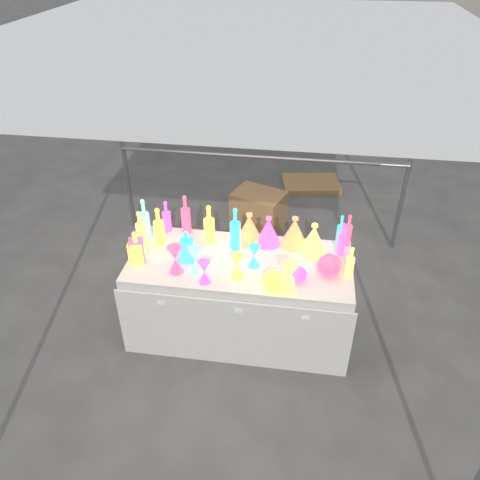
# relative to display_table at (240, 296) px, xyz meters

# --- Properties ---
(ground) EXTENTS (80.00, 80.00, 0.00)m
(ground) POSITION_rel_display_table_xyz_m (-0.00, 0.01, -0.37)
(ground) COLOR #62605A
(ground) RESTS_ON ground
(canopy_tent) EXTENTS (3.15, 3.15, 2.46)m
(canopy_tent) POSITION_rel_display_table_xyz_m (-0.00, 0.02, 2.01)
(canopy_tent) COLOR gray
(canopy_tent) RESTS_ON ground
(display_table) EXTENTS (1.84, 0.83, 0.75)m
(display_table) POSITION_rel_display_table_xyz_m (0.00, 0.00, 0.00)
(display_table) COLOR silver
(display_table) RESTS_ON ground
(cardboard_box_closed) EXTENTS (0.68, 0.59, 0.42)m
(cardboard_box_closed) POSITION_rel_display_table_xyz_m (-0.04, 1.77, -0.17)
(cardboard_box_closed) COLOR #A47A4A
(cardboard_box_closed) RESTS_ON ground
(cardboard_box_flat) EXTENTS (0.83, 0.65, 0.06)m
(cardboard_box_flat) POSITION_rel_display_table_xyz_m (0.57, 2.85, -0.34)
(cardboard_box_flat) COLOR #A47A4A
(cardboard_box_flat) RESTS_ON ground
(bottle_0) EXTENTS (0.11, 0.11, 0.35)m
(bottle_0) POSITION_rel_display_table_xyz_m (-0.70, 0.15, 0.55)
(bottle_0) COLOR red
(bottle_0) RESTS_ON display_table
(bottle_1) EXTENTS (0.09, 0.09, 0.36)m
(bottle_1) POSITION_rel_display_table_xyz_m (-0.85, 0.23, 0.55)
(bottle_1) COLOR #1A902E
(bottle_1) RESTS_ON display_table
(bottle_2) EXTENTS (0.08, 0.08, 0.36)m
(bottle_2) POSITION_rel_display_table_xyz_m (-0.53, 0.36, 0.56)
(bottle_2) COLOR #DB4817
(bottle_2) RESTS_ON display_table
(bottle_3) EXTENTS (0.10, 0.10, 0.29)m
(bottle_3) POSITION_rel_display_table_xyz_m (-0.70, 0.36, 0.52)
(bottle_3) COLOR #1B5F9F
(bottle_3) RESTS_ON display_table
(bottle_4) EXTENTS (0.10, 0.10, 0.33)m
(bottle_4) POSITION_rel_display_table_xyz_m (-0.85, 0.11, 0.54)
(bottle_4) COLOR #115B6D
(bottle_4) RESTS_ON display_table
(bottle_5) EXTENTS (0.09, 0.09, 0.38)m
(bottle_5) POSITION_rel_display_table_xyz_m (-0.85, 0.23, 0.56)
(bottle_5) COLOR #AC226E
(bottle_5) RESTS_ON display_table
(bottle_6) EXTENTS (0.11, 0.11, 0.35)m
(bottle_6) POSITION_rel_display_table_xyz_m (-0.29, 0.24, 0.55)
(bottle_6) COLOR red
(bottle_6) RESTS_ON display_table
(bottle_7) EXTENTS (0.10, 0.10, 0.38)m
(bottle_7) POSITION_rel_display_table_xyz_m (-0.07, 0.19, 0.57)
(bottle_7) COLOR #1A902E
(bottle_7) RESTS_ON display_table
(decanter_0) EXTENTS (0.13, 0.13, 0.28)m
(decanter_0) POSITION_rel_display_table_xyz_m (-0.81, -0.12, 0.51)
(decanter_0) COLOR red
(decanter_0) RESTS_ON display_table
(decanter_1) EXTENTS (0.14, 0.14, 0.28)m
(decanter_1) POSITION_rel_display_table_xyz_m (-0.81, -0.11, 0.52)
(decanter_1) COLOR #DB4817
(decanter_1) RESTS_ON display_table
(decanter_2) EXTENTS (0.13, 0.13, 0.27)m
(decanter_2) POSITION_rel_display_table_xyz_m (-0.42, -0.04, 0.51)
(decanter_2) COLOR #1A902E
(decanter_2) RESTS_ON display_table
(hourglass_0) EXTENTS (0.14, 0.14, 0.23)m
(hourglass_0) POSITION_rel_display_table_xyz_m (-0.47, -0.21, 0.49)
(hourglass_0) COLOR #DB4817
(hourglass_0) RESTS_ON display_table
(hourglass_1) EXTENTS (0.11, 0.11, 0.19)m
(hourglass_1) POSITION_rel_display_table_xyz_m (-0.23, -0.30, 0.47)
(hourglass_1) COLOR #1B5F9F
(hourglass_1) RESTS_ON display_table
(hourglass_2) EXTENTS (0.13, 0.13, 0.25)m
(hourglass_2) POSITION_rel_display_table_xyz_m (0.41, -0.31, 0.50)
(hourglass_2) COLOR #115B6D
(hourglass_2) RESTS_ON display_table
(hourglass_3) EXTENTS (0.13, 0.13, 0.23)m
(hourglass_3) POSITION_rel_display_table_xyz_m (-0.32, -0.19, 0.49)
(hourglass_3) COLOR #AC226E
(hourglass_3) RESTS_ON display_table
(hourglass_4) EXTENTS (0.13, 0.13, 0.20)m
(hourglass_4) POSITION_rel_display_table_xyz_m (0.01, -0.20, 0.48)
(hourglass_4) COLOR red
(hourglass_4) RESTS_ON display_table
(hourglass_5) EXTENTS (0.10, 0.10, 0.19)m
(hourglass_5) POSITION_rel_display_table_xyz_m (0.12, -0.04, 0.47)
(hourglass_5) COLOR #1A902E
(hourglass_5) RESTS_ON display_table
(globe_0) EXTENTS (0.19, 0.19, 0.13)m
(globe_0) POSITION_rel_display_table_xyz_m (0.30, -0.30, 0.44)
(globe_0) COLOR red
(globe_0) RESTS_ON display_table
(globe_1) EXTENTS (0.18, 0.18, 0.12)m
(globe_1) POSITION_rel_display_table_xyz_m (0.38, -0.30, 0.43)
(globe_1) COLOR #115B6D
(globe_1) RESTS_ON display_table
(globe_2) EXTENTS (0.20, 0.20, 0.16)m
(globe_2) POSITION_rel_display_table_xyz_m (0.70, -0.07, 0.45)
(globe_2) COLOR #DB4817
(globe_2) RESTS_ON display_table
(globe_3) EXTENTS (0.17, 0.17, 0.12)m
(globe_3) POSITION_rel_display_table_xyz_m (0.47, -0.19, 0.43)
(globe_3) COLOR #1B5F9F
(globe_3) RESTS_ON display_table
(lampshade_0) EXTENTS (0.25, 0.25, 0.28)m
(lampshade_0) POSITION_rel_display_table_xyz_m (0.04, 0.29, 0.51)
(lampshade_0) COLOR yellow
(lampshade_0) RESTS_ON display_table
(lampshade_1) EXTENTS (0.30, 0.30, 0.27)m
(lampshade_1) POSITION_rel_display_table_xyz_m (0.42, 0.29, 0.51)
(lampshade_1) COLOR yellow
(lampshade_1) RESTS_ON display_table
(lampshade_2) EXTENTS (0.27, 0.27, 0.26)m
(lampshade_2) POSITION_rel_display_table_xyz_m (0.20, 0.29, 0.50)
(lampshade_2) COLOR #1B5F9F
(lampshade_2) RESTS_ON display_table
(lampshade_3) EXTENTS (0.28, 0.28, 0.28)m
(lampshade_3) POSITION_rel_display_table_xyz_m (0.57, 0.20, 0.51)
(lampshade_3) COLOR #115B6D
(lampshade_3) RESTS_ON display_table
(bottle_8) EXTENTS (0.08, 0.08, 0.28)m
(bottle_8) POSITION_rel_display_table_xyz_m (0.80, 0.37, 0.52)
(bottle_8) COLOR #1A902E
(bottle_8) RESTS_ON display_table
(bottle_9) EXTENTS (0.07, 0.07, 0.29)m
(bottle_9) POSITION_rel_display_table_xyz_m (0.86, 0.37, 0.52)
(bottle_9) COLOR #DB4817
(bottle_9) RESTS_ON display_table
(bottle_10) EXTENTS (0.07, 0.07, 0.30)m
(bottle_10) POSITION_rel_display_table_xyz_m (0.80, 0.22, 0.52)
(bottle_10) COLOR #1B5F9F
(bottle_10) RESTS_ON display_table
(bottle_11) EXTENTS (0.07, 0.07, 0.27)m
(bottle_11) POSITION_rel_display_table_xyz_m (0.86, -0.07, 0.51)
(bottle_11) COLOR #115B6D
(bottle_11) RESTS_ON display_table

